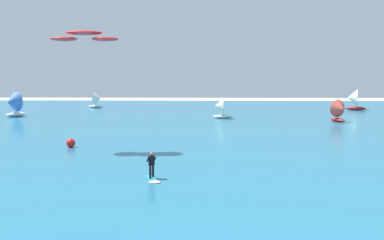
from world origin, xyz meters
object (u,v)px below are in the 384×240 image
at_px(kitesurfer, 152,170).
at_px(marker_buoy, 71,143).
at_px(sailboat_near_shore, 97,100).
at_px(sailboat_trailing, 353,99).
at_px(sailboat_far_left, 340,111).
at_px(kite, 84,36).
at_px(sailboat_leading, 13,104).
at_px(sailboat_mid_left, 220,108).

bearing_deg(kitesurfer, marker_buoy, 128.87).
xyz_separation_m(sailboat_near_shore, marker_buoy, (9.76, -44.95, -1.25)).
bearing_deg(sailboat_trailing, marker_buoy, -134.69).
relative_size(sailboat_far_left, marker_buoy, 4.34).
distance_m(sailboat_near_shore, sailboat_trailing, 50.26).
distance_m(kite, sailboat_trailing, 57.48).
height_order(sailboat_near_shore, sailboat_trailing, sailboat_trailing).
bearing_deg(sailboat_leading, marker_buoy, -55.54).
relative_size(sailboat_far_left, sailboat_leading, 0.78).
bearing_deg(kite, marker_buoy, 145.57).
xyz_separation_m(sailboat_far_left, sailboat_mid_left, (-16.59, 4.42, 0.02)).
xyz_separation_m(kitesurfer, sailboat_leading, (-26.93, 37.35, 1.43)).
height_order(kitesurfer, marker_buoy, kitesurfer).
bearing_deg(sailboat_mid_left, sailboat_trailing, 31.05).
distance_m(kite, marker_buoy, 9.56).
height_order(sailboat_far_left, sailboat_near_shore, sailboat_near_shore).
relative_size(sailboat_near_shore, sailboat_leading, 0.81).
bearing_deg(kite, sailboat_far_left, 37.17).
relative_size(sailboat_mid_left, marker_buoy, 4.40).
relative_size(sailboat_near_shore, marker_buoy, 4.52).
height_order(sailboat_trailing, marker_buoy, sailboat_trailing).
distance_m(sailboat_near_shore, sailboat_mid_left, 31.23).
xyz_separation_m(sailboat_mid_left, marker_buoy, (-14.41, -25.17, -1.21)).
height_order(kitesurfer, sailboat_leading, sailboat_leading).
xyz_separation_m(sailboat_trailing, sailboat_leading, (-58.51, -14.27, -0.00)).
relative_size(sailboat_mid_left, sailboat_trailing, 0.79).
xyz_separation_m(kite, sailboat_leading, (-20.09, 27.81, -7.64)).
bearing_deg(sailboat_leading, kite, -54.15).
bearing_deg(sailboat_near_shore, sailboat_leading, -114.54).
xyz_separation_m(sailboat_far_left, sailboat_trailing, (9.32, 20.02, 0.45)).
height_order(sailboat_far_left, sailboat_trailing, sailboat_trailing).
bearing_deg(sailboat_trailing, sailboat_far_left, -114.97).
relative_size(kitesurfer, sailboat_mid_left, 0.58).
relative_size(kitesurfer, kite, 0.35).
height_order(kite, sailboat_trailing, kite).
distance_m(kite, sailboat_leading, 35.15).
relative_size(kitesurfer, marker_buoy, 2.55).
relative_size(kite, sailboat_near_shore, 1.60).
xyz_separation_m(kitesurfer, sailboat_near_shore, (-18.50, 55.80, 1.05)).
bearing_deg(sailboat_near_shore, sailboat_far_left, -30.70).
xyz_separation_m(sailboat_far_left, sailboat_leading, (-49.18, 5.75, 0.44)).
xyz_separation_m(kitesurfer, sailboat_far_left, (22.25, 31.60, 0.98)).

